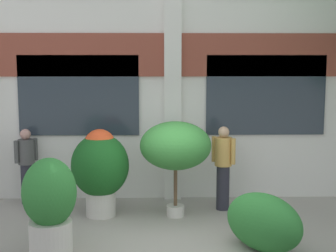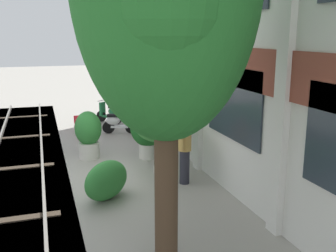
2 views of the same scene
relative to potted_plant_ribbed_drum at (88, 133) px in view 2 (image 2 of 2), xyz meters
The scene contains 12 objects.
ground_plane 2.15m from the potted_plant_ribbed_drum, ahead, with size 80.00×80.00×0.00m, color #9E998E.
apartment_facade 4.70m from the potted_plant_ribbed_drum, 58.01° to the left, with size 16.29×0.64×7.29m.
rail_tracks 3.07m from the potted_plant_ribbed_drum, 47.32° to the right, with size 23.93×2.80×0.43m.
potted_plant_ribbed_drum is the anchor object (origin of this frame).
potted_plant_terracotta_small 2.69m from the potted_plant_ribbed_drum, 40.46° to the left, with size 1.36×1.36×1.84m.
potted_plant_square_trough 3.64m from the potted_plant_ribbed_drum, behind, with size 1.07×0.57×0.57m.
potted_plant_fluted_column 1.87m from the potted_plant_ribbed_drum, 72.44° to the left, with size 1.10×1.10×1.69m.
scooter_near_curb 5.03m from the potted_plant_ribbed_drum, 162.51° to the left, with size 1.12×0.95×0.98m.
scooter_second_parked 3.21m from the potted_plant_ribbed_drum, 152.25° to the left, with size 0.66×1.34×0.98m.
resident_by_doorway 3.64m from the potted_plant_ribbed_drum, 35.30° to the left, with size 0.44×0.36×1.69m.
resident_watching_tracks 2.81m from the potted_plant_ribbed_drum, 112.39° to the left, with size 0.40×0.40×1.58m.
topiary_hedge 3.34m from the potted_plant_ribbed_drum, ahead, with size 1.34×0.70×0.92m, color #2D7A33.
Camera 2 is at (10.10, -1.51, 3.84)m, focal length 42.00 mm.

